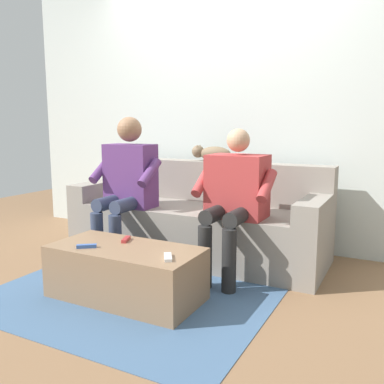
% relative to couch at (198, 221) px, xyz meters
% --- Properties ---
extents(ground_plane, '(8.00, 8.00, 0.00)m').
position_rel_couch_xyz_m(ground_plane, '(0.00, 0.74, -0.30)').
color(ground_plane, '#846042').
extents(back_wall, '(4.52, 0.06, 2.55)m').
position_rel_couch_xyz_m(back_wall, '(0.00, -0.53, 0.98)').
color(back_wall, silver).
rests_on(back_wall, ground).
extents(couch, '(2.19, 0.79, 0.80)m').
position_rel_couch_xyz_m(couch, '(0.00, 0.00, 0.00)').
color(couch, gray).
rests_on(couch, ground).
extents(coffee_table, '(0.99, 0.48, 0.35)m').
position_rel_couch_xyz_m(coffee_table, '(0.00, 1.06, -0.12)').
color(coffee_table, '#8C6B4C').
rests_on(coffee_table, ground).
extents(person_left_seated, '(0.58, 0.56, 1.10)m').
position_rel_couch_xyz_m(person_left_seated, '(-0.47, 0.36, 0.34)').
color(person_left_seated, '#B23838').
rests_on(person_left_seated, ground).
extents(person_right_seated, '(0.56, 0.50, 1.19)m').
position_rel_couch_xyz_m(person_right_seated, '(0.47, 0.39, 0.38)').
color(person_right_seated, '#5B3370').
rests_on(person_right_seated, ground).
extents(cat_on_backrest, '(0.53, 0.12, 0.15)m').
position_rel_couch_xyz_m(cat_on_backrest, '(-0.01, -0.25, 0.58)').
color(cat_on_backrest, '#756047').
rests_on(cat_on_backrest, couch).
extents(remote_white, '(0.11, 0.14, 0.02)m').
position_rel_couch_xyz_m(remote_white, '(-0.37, 1.13, 0.06)').
color(remote_white, white).
rests_on(remote_white, coffee_table).
extents(remote_red, '(0.07, 0.12, 0.02)m').
position_rel_couch_xyz_m(remote_red, '(0.08, 0.94, 0.06)').
color(remote_red, '#B73333').
rests_on(remote_red, coffee_table).
extents(remote_blue, '(0.12, 0.10, 0.02)m').
position_rel_couch_xyz_m(remote_blue, '(0.21, 1.19, 0.06)').
color(remote_blue, '#3860B7').
rests_on(remote_blue, coffee_table).
extents(floor_rug, '(1.83, 1.58, 0.01)m').
position_rel_couch_xyz_m(floor_rug, '(0.00, 0.95, -0.29)').
color(floor_rug, '#426084').
rests_on(floor_rug, ground).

